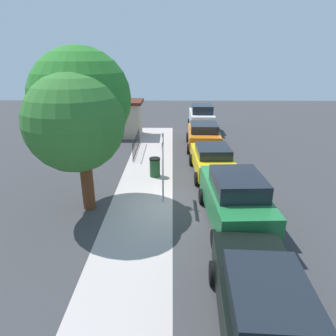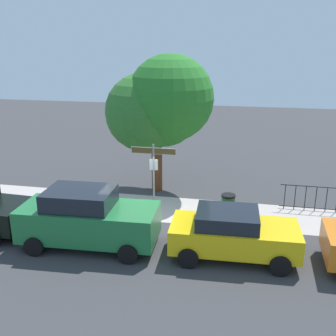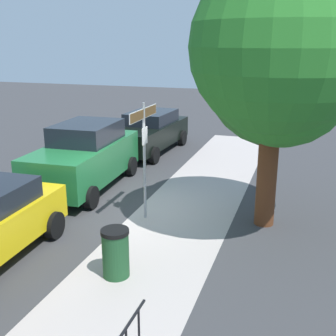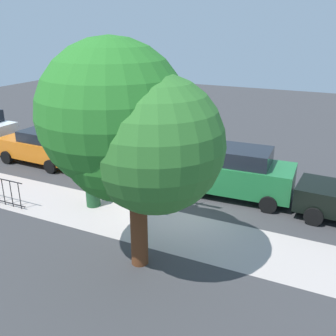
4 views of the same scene
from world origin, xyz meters
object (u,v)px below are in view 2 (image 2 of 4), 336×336
at_px(car_green, 88,218).
at_px(car_yellow, 233,233).
at_px(trash_bin, 228,206).
at_px(street_sign, 154,165).
at_px(shade_tree, 159,106).

height_order(car_green, car_yellow, car_green).
distance_m(car_yellow, trash_bin, 2.94).
bearing_deg(car_yellow, street_sign, 140.29).
xyz_separation_m(street_sign, shade_tree, (-0.46, 3.05, 1.77)).
height_order(street_sign, car_yellow, street_sign).
distance_m(car_green, car_yellow, 4.81).
bearing_deg(trash_bin, car_yellow, -84.07).
distance_m(shade_tree, trash_bin, 5.41).
bearing_deg(trash_bin, street_sign, -170.06).
distance_m(street_sign, car_yellow, 4.19).
relative_size(car_green, car_yellow, 1.14).
bearing_deg(street_sign, trash_bin, 9.94).
relative_size(car_yellow, trash_bin, 4.18).
height_order(shade_tree, trash_bin, shade_tree).
bearing_deg(street_sign, shade_tree, 98.67).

